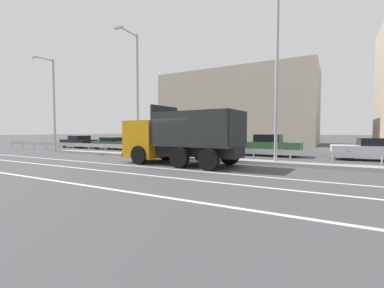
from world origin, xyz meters
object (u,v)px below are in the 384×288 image
(parked_car_0, at_px, (79,141))
(parked_car_5, at_px, (375,149))
(median_road_sign, at_px, (171,138))
(parked_car_1, at_px, (112,143))
(dump_truck, at_px, (169,142))
(street_lamp_0, at_px, (53,101))
(street_lamp_1, at_px, (136,89))
(street_lamp_2, at_px, (276,70))
(parked_car_2, at_px, (154,143))
(parked_car_3, at_px, (206,144))
(parked_car_4, at_px, (270,145))

(parked_car_0, relative_size, parked_car_5, 0.93)
(median_road_sign, distance_m, parked_car_1, 11.52)
(dump_truck, height_order, street_lamp_0, street_lamp_0)
(street_lamp_1, bearing_deg, parked_car_1, 147.45)
(median_road_sign, relative_size, street_lamp_2, 0.27)
(dump_truck, bearing_deg, street_lamp_1, 65.62)
(parked_car_0, distance_m, parked_car_1, 5.30)
(median_road_sign, xyz_separation_m, parked_car_2, (-5.47, 5.32, -0.70))
(parked_car_1, bearing_deg, median_road_sign, 62.31)
(street_lamp_2, distance_m, parked_car_3, 9.47)
(street_lamp_1, relative_size, street_lamp_2, 0.94)
(street_lamp_0, relative_size, parked_car_4, 1.92)
(parked_car_2, distance_m, parked_car_4, 11.02)
(parked_car_1, xyz_separation_m, parked_car_3, (10.70, 0.29, 0.14))
(parked_car_4, bearing_deg, parked_car_0, -88.73)
(dump_truck, relative_size, median_road_sign, 2.71)
(median_road_sign, height_order, parked_car_3, median_road_sign)
(median_road_sign, xyz_separation_m, parked_car_4, (5.55, 5.11, -0.60))
(street_lamp_0, height_order, street_lamp_1, street_lamp_1)
(dump_truck, height_order, parked_car_2, dump_truck)
(median_road_sign, bearing_deg, parked_car_3, 87.41)
(parked_car_1, bearing_deg, parked_car_3, 88.18)
(street_lamp_1, bearing_deg, parked_car_4, 31.22)
(dump_truck, height_order, parked_car_0, dump_truck)
(street_lamp_2, bearing_deg, median_road_sign, -179.92)
(median_road_sign, height_order, parked_car_0, median_road_sign)
(street_lamp_0, distance_m, parked_car_0, 6.87)
(median_road_sign, xyz_separation_m, parked_car_5, (12.08, 5.11, -0.67))
(median_road_sign, distance_m, parked_car_2, 7.67)
(street_lamp_0, bearing_deg, parked_car_3, 21.34)
(median_road_sign, bearing_deg, street_lamp_0, -179.53)
(street_lamp_2, relative_size, parked_car_0, 2.05)
(median_road_sign, relative_size, parked_car_3, 0.64)
(street_lamp_0, xyz_separation_m, street_lamp_1, (9.94, 0.05, 0.28))
(street_lamp_1, relative_size, parked_car_0, 1.93)
(parked_car_4, distance_m, parked_car_5, 6.53)
(parked_car_2, bearing_deg, street_lamp_1, 22.88)
(street_lamp_0, distance_m, parked_car_1, 6.74)
(street_lamp_0, xyz_separation_m, parked_car_3, (13.13, 5.13, -3.88))
(street_lamp_2, distance_m, parked_car_2, 14.23)
(parked_car_5, bearing_deg, median_road_sign, 108.38)
(street_lamp_1, distance_m, parked_car_5, 16.47)
(median_road_sign, height_order, street_lamp_1, street_lamp_1)
(street_lamp_2, height_order, parked_car_3, street_lamp_2)
(street_lamp_0, bearing_deg, dump_truck, -9.03)
(street_lamp_0, bearing_deg, parked_car_2, 36.13)
(parked_car_0, height_order, parked_car_3, parked_car_3)
(street_lamp_0, height_order, parked_car_5, street_lamp_0)
(parked_car_2, height_order, parked_car_4, parked_car_4)
(street_lamp_0, bearing_deg, median_road_sign, 0.47)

